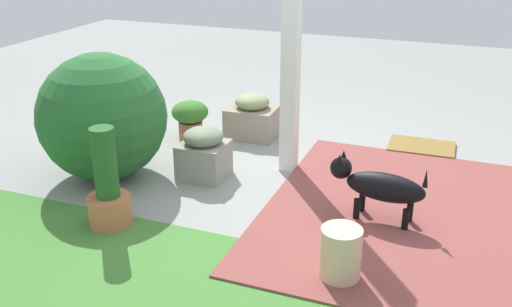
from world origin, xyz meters
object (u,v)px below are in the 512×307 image
Objects in this scene: ceramic_urn at (341,254)px; terracotta_pot_tall at (108,191)px; stone_planter_mid at (204,153)px; dog at (378,185)px; doormat at (422,147)px; terracotta_pot_broad at (190,117)px; porch_pillar at (291,46)px; stone_planter_nearest at (252,117)px; round_shrub at (102,117)px.

terracotta_pot_tall is at bearing -2.05° from ceramic_urn.
ceramic_urn is (-1.64, 0.06, -0.09)m from terracotta_pot_tall.
dog reaches higher than stone_planter_mid.
terracotta_pot_tall is at bearing 50.37° from doormat.
stone_planter_mid is at bearing 124.38° from terracotta_pot_broad.
stone_planter_mid is (0.60, 0.40, -0.84)m from porch_pillar.
dog reaches higher than stone_planter_nearest.
porch_pillar is 5.52× the size of terracotta_pot_broad.
dog is 0.80m from ceramic_urn.
terracotta_pot_broad is at bearing -42.73° from ceramic_urn.
ceramic_urn is (-2.13, 0.73, -0.35)m from round_shrub.
ceramic_urn is at bearing 137.27° from terracotta_pot_broad.
round_shrub is (1.34, 0.68, -0.54)m from porch_pillar.
doormat is at bearing -146.23° from round_shrub.
dog is at bearing 171.37° from stone_planter_mid.
stone_planter_nearest is at bearing 9.80° from doormat.
dog is 2.05× the size of ceramic_urn.
terracotta_pot_tall is (0.26, 0.95, 0.05)m from stone_planter_mid.
terracotta_pot_tall is at bearing 81.89° from stone_planter_nearest.
terracotta_pot_tall reaches higher than terracotta_pot_broad.
ceramic_urn is 0.57× the size of doormat.
terracotta_pot_tall is (0.28, 1.97, 0.06)m from stone_planter_nearest.
round_shrub is 1.74× the size of doormat.
round_shrub is 0.87m from terracotta_pot_tall.
terracotta_pot_broad reaches higher than ceramic_urn.
porch_pillar is at bearing 163.56° from terracotta_pot_broad.
terracotta_pot_tall reaches higher than dog.
stone_planter_mid is 1.12× the size of terracotta_pot_broad.
doormat is at bearing -95.52° from dog.
round_shrub is 1.50× the size of dog.
porch_pillar is 1.11m from stone_planter_mid.
stone_planter_mid is 1.47m from dog.
terracotta_pot_broad is at bearing -81.95° from terracotta_pot_tall.
round_shrub is at bearing 59.34° from stone_planter_nearest.
porch_pillar is at bearing -153.09° from round_shrub.
stone_planter_mid is 0.85m from round_shrub.
terracotta_pot_tall reaches higher than stone_planter_nearest.
doormat is at bearing -170.20° from stone_planter_nearest.
dog is (-1.95, 0.95, 0.05)m from terracotta_pot_broad.
doormat is (-0.15, -1.51, -0.26)m from dog.
terracotta_pot_tall is at bearing 98.05° from terracotta_pot_broad.
terracotta_pot_broad is at bearing -55.62° from stone_planter_mid.
porch_pillar is at bearing 133.01° from stone_planter_nearest.
stone_planter_mid is (0.02, 1.02, 0.01)m from stone_planter_nearest.
stone_planter_mid reaches higher than ceramic_urn.
porch_pillar is at bearing -145.84° from stone_planter_mid.
stone_planter_nearest is 0.60m from terracotta_pot_broad.
stone_planter_mid is 0.60× the size of terracotta_pot_tall.
stone_planter_nearest reaches higher than doormat.
porch_pillar reaches higher than terracotta_pot_tall.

